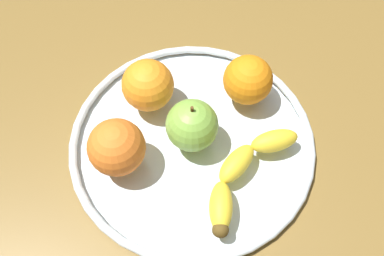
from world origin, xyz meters
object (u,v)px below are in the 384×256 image
(orange_front_left, at_px, (148,85))
(orange_back_right, at_px, (248,80))
(banana, at_px, (244,172))
(apple, at_px, (192,124))
(fruit_bowl, at_px, (192,141))
(orange_center, at_px, (117,147))

(orange_front_left, distance_m, orange_back_right, 0.15)
(banana, relative_size, apple, 2.44)
(fruit_bowl, height_order, orange_back_right, orange_back_right)
(fruit_bowl, bearing_deg, banana, 79.95)
(banana, bearing_deg, orange_back_right, -145.97)
(orange_back_right, bearing_deg, orange_center, -27.30)
(banana, bearing_deg, orange_center, -59.08)
(banana, xyz_separation_m, orange_back_right, (-0.13, -0.06, 0.02))
(fruit_bowl, bearing_deg, orange_center, -39.66)
(fruit_bowl, height_order, apple, apple)
(fruit_bowl, distance_m, orange_back_right, 0.12)
(apple, bearing_deg, fruit_bowl, 16.61)
(apple, height_order, orange_center, apple)
(banana, relative_size, orange_back_right, 2.70)
(orange_back_right, bearing_deg, orange_front_left, -54.91)
(banana, height_order, apple, apple)
(apple, distance_m, orange_front_left, 0.09)
(fruit_bowl, distance_m, banana, 0.10)
(orange_back_right, xyz_separation_m, orange_center, (0.19, -0.10, 0.00))
(apple, distance_m, orange_back_right, 0.11)
(banana, distance_m, orange_back_right, 0.14)
(orange_center, bearing_deg, orange_back_right, 152.70)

